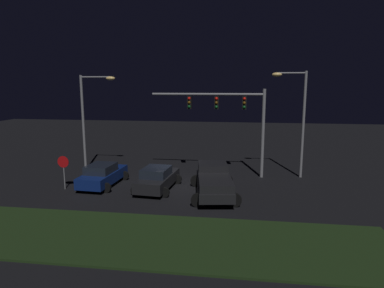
# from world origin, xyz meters

# --- Properties ---
(ground_plane) EXTENTS (80.00, 80.00, 0.00)m
(ground_plane) POSITION_xyz_m (0.00, 0.00, 0.00)
(ground_plane) COLOR black
(grass_median) EXTENTS (22.61, 5.27, 0.10)m
(grass_median) POSITION_xyz_m (0.00, -8.13, 0.05)
(grass_median) COLOR black
(grass_median) RESTS_ON ground_plane
(pickup_truck) EXTENTS (3.41, 5.64, 1.80)m
(pickup_truck) POSITION_xyz_m (3.00, -1.55, 1.00)
(pickup_truck) COLOR black
(pickup_truck) RESTS_ON ground_plane
(car_sedan) EXTENTS (2.73, 4.54, 1.51)m
(car_sedan) POSITION_xyz_m (-0.74, -0.93, 0.74)
(car_sedan) COLOR black
(car_sedan) RESTS_ON ground_plane
(car_sedan_far) EXTENTS (2.66, 4.50, 1.51)m
(car_sedan_far) POSITION_xyz_m (-4.65, -0.57, 0.74)
(car_sedan_far) COLOR navy
(car_sedan_far) RESTS_ON ground_plane
(traffic_signal_gantry) EXTENTS (8.32, 0.56, 6.50)m
(traffic_signal_gantry) POSITION_xyz_m (3.77, 3.06, 4.90)
(traffic_signal_gantry) COLOR slate
(traffic_signal_gantry) RESTS_ON ground_plane
(street_lamp_left) EXTENTS (2.83, 0.44, 7.51)m
(street_lamp_left) POSITION_xyz_m (-7.00, 3.11, 4.80)
(street_lamp_left) COLOR slate
(street_lamp_left) RESTS_ON ground_plane
(street_lamp_right) EXTENTS (2.46, 0.44, 7.76)m
(street_lamp_right) POSITION_xyz_m (8.60, 3.46, 4.90)
(street_lamp_right) COLOR slate
(street_lamp_right) RESTS_ON ground_plane
(stop_sign) EXTENTS (0.76, 0.08, 2.23)m
(stop_sign) POSITION_xyz_m (-6.80, -1.74, 1.56)
(stop_sign) COLOR slate
(stop_sign) RESTS_ON ground_plane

